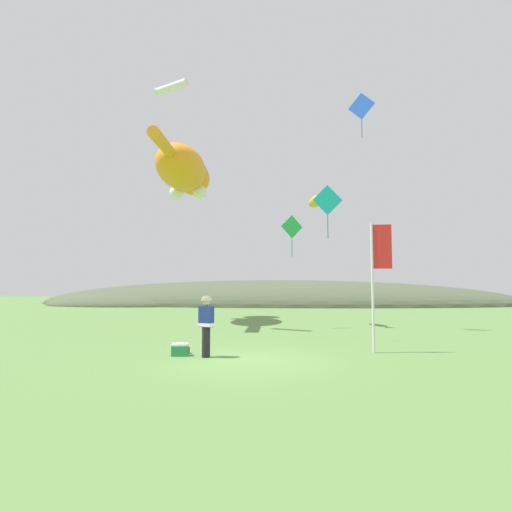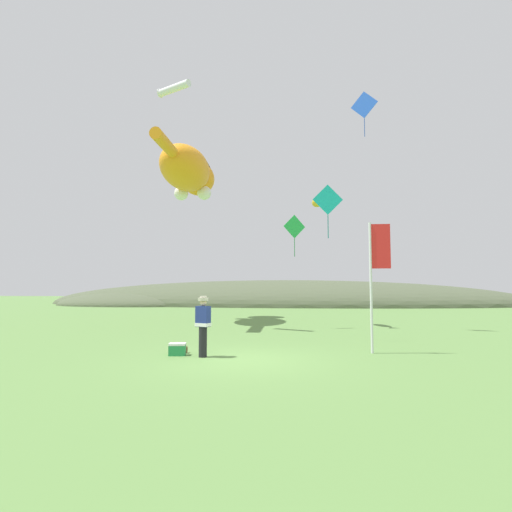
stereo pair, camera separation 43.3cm
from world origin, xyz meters
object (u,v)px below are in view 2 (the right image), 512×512
kite_giant_cat (188,172)px  kite_diamond_teal (328,200)px  kite_diamond_green (294,227)px  kite_diamond_blue (364,105)px  festival_banner_pole (376,267)px  kite_tube_streamer (174,89)px  kite_fish_windsock (320,200)px  kite_spool (185,350)px  festival_attendant (203,324)px  picnic_cooler (177,349)px

kite_giant_cat → kite_diamond_teal: size_ratio=4.58×
kite_diamond_green → kite_diamond_teal: (1.32, -4.27, 0.40)m
kite_giant_cat → kite_diamond_blue: 10.75m
kite_diamond_blue → festival_banner_pole: bearing=-97.2°
kite_giant_cat → kite_tube_streamer: kite_tube_streamer is taller
kite_diamond_teal → festival_banner_pole: bearing=-63.5°
kite_tube_streamer → kite_diamond_green: bearing=13.7°
festival_banner_pole → kite_fish_windsock: (-1.24, 8.01, 3.86)m
kite_giant_cat → kite_spool: bearing=-74.4°
kite_fish_windsock → kite_diamond_green: bearing=-138.2°
festival_attendant → kite_tube_streamer: 12.92m
festival_attendant → kite_diamond_blue: 13.55m
kite_tube_streamer → kite_giant_cat: bearing=97.0°
kite_spool → festival_banner_pole: bearing=5.5°
kite_diamond_teal → picnic_cooler: bearing=-143.5°
kite_spool → kite_giant_cat: 14.30m
kite_diamond_green → kite_diamond_teal: bearing=-72.8°
festival_banner_pole → kite_diamond_green: bearing=110.8°
kite_diamond_teal → kite_tube_streamer: bearing=158.1°
kite_giant_cat → picnic_cooler: bearing=-75.4°
kite_giant_cat → kite_diamond_blue: bearing=-23.2°
picnic_cooler → kite_diamond_teal: size_ratio=0.26×
kite_diamond_green → kite_tube_streamer: bearing=-166.3°
kite_fish_windsock → festival_attendant: bearing=-113.4°
festival_banner_pole → kite_fish_windsock: bearing=98.8°
festival_attendant → kite_giant_cat: 14.46m
kite_fish_windsock → kite_tube_streamer: bearing=-159.9°
kite_spool → kite_diamond_green: (3.35, 7.37, 4.85)m
kite_spool → festival_banner_pole: festival_banner_pole is taller
picnic_cooler → kite_diamond_green: 9.77m
kite_tube_streamer → kite_diamond_green: (5.78, 1.41, -6.66)m
picnic_cooler → kite_tube_streamer: 13.31m
festival_banner_pole → kite_diamond_blue: (0.78, 6.11, 8.01)m
kite_giant_cat → kite_fish_windsock: 8.41m
kite_spool → kite_diamond_teal: size_ratio=0.10×
kite_spool → festival_attendant: bearing=-40.3°
kite_tube_streamer → festival_banner_pole: bearing=-32.8°
festival_attendant → kite_fish_windsock: (3.97, 9.19, 5.57)m
picnic_cooler → kite_giant_cat: size_ratio=0.06×
picnic_cooler → kite_diamond_blue: 14.38m
kite_giant_cat → kite_fish_windsock: bearing=-16.5°
kite_fish_windsock → kite_tube_streamer: size_ratio=1.16×
festival_attendant → kite_spool: 1.27m
festival_attendant → kite_diamond_blue: bearing=50.6°
kite_spool → kite_diamond_green: kite_diamond_green is taller
kite_tube_streamer → festival_attendant: bearing=-64.3°
kite_spool → picnic_cooler: 0.44m
picnic_cooler → kite_giant_cat: kite_giant_cat is taller
kite_diamond_green → kite_fish_windsock: bearing=41.8°
festival_attendant → kite_fish_windsock: kite_fish_windsock is taller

